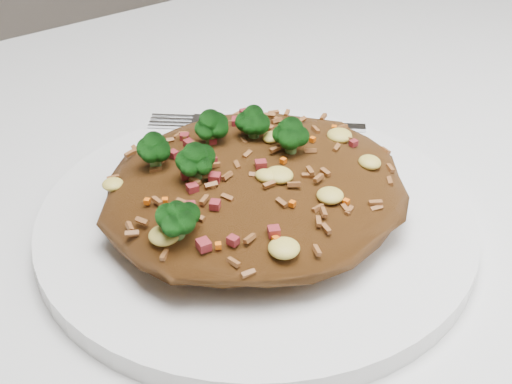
# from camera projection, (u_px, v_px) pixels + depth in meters

# --- Properties ---
(dining_table) EXTENTS (1.20, 0.80, 0.75)m
(dining_table) POSITION_uv_depth(u_px,v_px,m) (240.00, 347.00, 0.49)
(dining_table) COLOR silver
(dining_table) RESTS_ON ground
(plate) EXTENTS (0.27, 0.27, 0.01)m
(plate) POSITION_uv_depth(u_px,v_px,m) (256.00, 221.00, 0.45)
(plate) COLOR white
(plate) RESTS_ON dining_table
(fried_rice) EXTENTS (0.19, 0.17, 0.06)m
(fried_rice) POSITION_uv_depth(u_px,v_px,m) (255.00, 177.00, 0.43)
(fried_rice) COLOR brown
(fried_rice) RESTS_ON plate
(fork) EXTENTS (0.13, 0.12, 0.00)m
(fork) POSITION_uv_depth(u_px,v_px,m) (267.00, 124.00, 0.53)
(fork) COLOR silver
(fork) RESTS_ON plate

